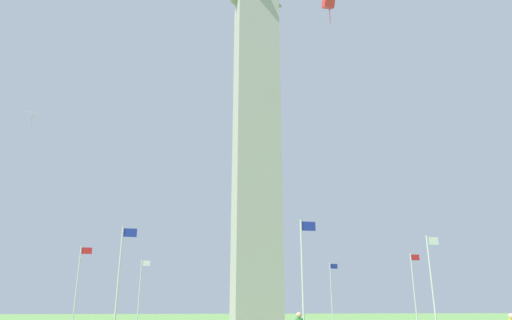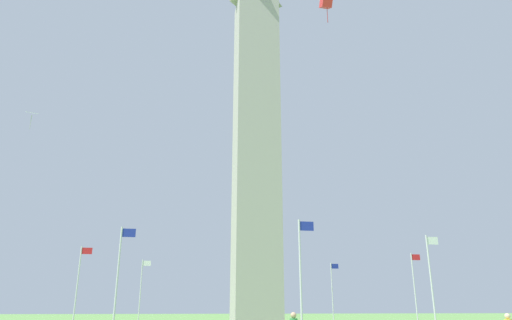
# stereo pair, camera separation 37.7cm
# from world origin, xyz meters

# --- Properties ---
(obelisk_monument) EXTENTS (4.86, 4.86, 44.20)m
(obelisk_monument) POSITION_xyz_m (0.00, 0.00, 22.10)
(obelisk_monument) COLOR #A8A399
(obelisk_monument) RESTS_ON ground
(flagpole_n) EXTENTS (1.12, 0.14, 7.84)m
(flagpole_n) POSITION_xyz_m (17.79, 0.00, 4.31)
(flagpole_n) COLOR silver
(flagpole_n) RESTS_ON ground
(flagpole_ne) EXTENTS (1.12, 0.14, 7.84)m
(flagpole_ne) POSITION_xyz_m (12.60, 12.54, 4.31)
(flagpole_ne) COLOR silver
(flagpole_ne) RESTS_ON ground
(flagpole_e) EXTENTS (1.12, 0.14, 7.84)m
(flagpole_e) POSITION_xyz_m (0.06, 17.73, 4.31)
(flagpole_e) COLOR silver
(flagpole_e) RESTS_ON ground
(flagpole_se) EXTENTS (1.12, 0.14, 7.84)m
(flagpole_se) POSITION_xyz_m (-12.47, 12.54, 4.31)
(flagpole_se) COLOR silver
(flagpole_se) RESTS_ON ground
(flagpole_s) EXTENTS (1.12, 0.14, 7.84)m
(flagpole_s) POSITION_xyz_m (-17.67, 0.00, 4.31)
(flagpole_s) COLOR silver
(flagpole_s) RESTS_ON ground
(flagpole_sw) EXTENTS (1.12, 0.14, 7.84)m
(flagpole_sw) POSITION_xyz_m (-12.47, -12.54, 4.31)
(flagpole_sw) COLOR silver
(flagpole_sw) RESTS_ON ground
(flagpole_w) EXTENTS (1.12, 0.14, 7.84)m
(flagpole_w) POSITION_xyz_m (0.06, -17.73, 4.31)
(flagpole_w) COLOR silver
(flagpole_w) RESTS_ON ground
(flagpole_nw) EXTENTS (1.12, 0.14, 7.84)m
(flagpole_nw) POSITION_xyz_m (12.60, -12.54, 4.31)
(flagpole_nw) COLOR silver
(flagpole_nw) RESTS_ON ground
(kite_white_diamond) EXTENTS (1.20, 1.17, 1.51)m
(kite_white_diamond) POSITION_xyz_m (-19.82, -13.82, 16.14)
(kite_white_diamond) COLOR white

